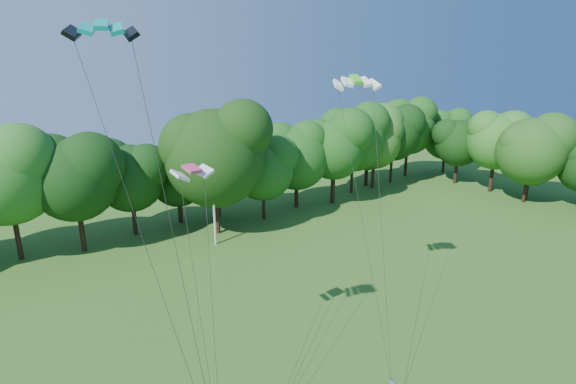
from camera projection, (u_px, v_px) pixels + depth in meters
utility_pole at (214, 202)px, 43.28m from camera, size 1.64×0.69×8.61m
kite_teal at (101, 25)px, 16.34m from camera, size 2.71×1.78×0.48m
kite_green at (356, 79)px, 27.16m from camera, size 3.03×2.27×0.57m
kite_pink at (192, 169)px, 22.39m from camera, size 2.15×1.23×0.32m
tree_back_center at (214, 139)px, 44.61m from camera, size 10.98×10.98×15.97m
tree_back_east at (375, 139)px, 62.00m from camera, size 7.83×7.83×11.39m
tree_flank_east at (533, 138)px, 55.30m from camera, size 9.16×9.16×13.32m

